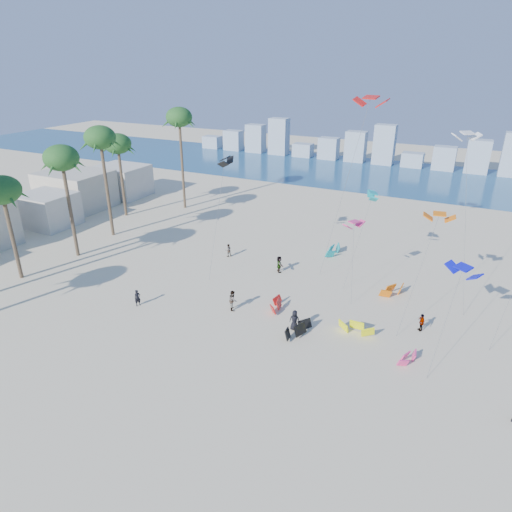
% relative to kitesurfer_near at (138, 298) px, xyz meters
% --- Properties ---
extents(ground, '(220.00, 220.00, 0.00)m').
position_rel_kitesurfer_near_xyz_m(ground, '(6.38, -9.84, -0.80)').
color(ground, beige).
rests_on(ground, ground).
extents(ocean, '(220.00, 220.00, 0.00)m').
position_rel_kitesurfer_near_xyz_m(ocean, '(6.38, 62.16, -0.80)').
color(ocean, navy).
rests_on(ocean, ground).
extents(kitesurfer_near, '(0.64, 0.70, 1.61)m').
position_rel_kitesurfer_near_xyz_m(kitesurfer_near, '(0.00, 0.00, 0.00)').
color(kitesurfer_near, black).
rests_on(kitesurfer_near, ground).
extents(kitesurfer_mid, '(1.11, 1.17, 1.91)m').
position_rel_kitesurfer_near_xyz_m(kitesurfer_mid, '(8.37, 3.36, 0.15)').
color(kitesurfer_mid, gray).
rests_on(kitesurfer_mid, ground).
extents(kitesurfers_far, '(33.00, 15.81, 1.85)m').
position_rel_kitesurfer_near_xyz_m(kitesurfers_far, '(16.74, 7.78, 0.05)').
color(kitesurfers_far, black).
rests_on(kitesurfers_far, ground).
extents(grounded_kites, '(13.41, 21.34, 1.02)m').
position_rel_kitesurfer_near_xyz_m(grounded_kites, '(16.91, 8.64, -0.32)').
color(grounded_kites, red).
rests_on(grounded_kites, ground).
extents(flying_kites, '(29.98, 17.21, 18.67)m').
position_rel_kitesurfer_near_xyz_m(flying_kites, '(19.29, 12.64, 10.96)').
color(flying_kites, '#F63683').
rests_on(flying_kites, ground).
extents(palm_row, '(9.48, 44.80, 15.23)m').
position_rel_kitesurfer_near_xyz_m(palm_row, '(-15.12, 6.33, 10.56)').
color(palm_row, brown).
rests_on(palm_row, ground).
extents(beachfront_buildings, '(11.50, 43.00, 6.00)m').
position_rel_kitesurfer_near_xyz_m(beachfront_buildings, '(-27.32, 10.97, 1.87)').
color(beachfront_buildings, beige).
rests_on(beachfront_buildings, ground).
extents(distant_skyline, '(85.00, 3.00, 8.40)m').
position_rel_kitesurfer_near_xyz_m(distant_skyline, '(5.19, 72.16, 2.28)').
color(distant_skyline, '#9EADBF').
rests_on(distant_skyline, ground).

